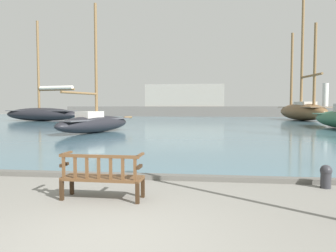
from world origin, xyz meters
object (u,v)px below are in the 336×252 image
at_px(sailboat_mid_starboard, 95,122).
at_px(sailboat_outer_port, 302,109).
at_px(mooring_bollard, 326,175).
at_px(park_bench, 102,176).
at_px(sailboat_distant_harbor, 41,113).

bearing_deg(sailboat_mid_starboard, sailboat_outer_port, 49.30).
xyz_separation_m(sailboat_mid_starboard, mooring_bollard, (10.44, -14.06, -0.49)).
bearing_deg(mooring_bollard, sailboat_mid_starboard, 126.61).
relative_size(sailboat_mid_starboard, mooring_bollard, 16.67).
height_order(park_bench, sailboat_mid_starboard, sailboat_mid_starboard).
height_order(sailboat_distant_harbor, mooring_bollard, sailboat_distant_harbor).
xyz_separation_m(park_bench, sailboat_mid_starboard, (-5.70, 15.56, 0.31)).
height_order(sailboat_distant_harbor, sailboat_outer_port, sailboat_outer_port).
bearing_deg(mooring_bollard, sailboat_outer_port, 75.57).
bearing_deg(sailboat_mid_starboard, mooring_bollard, -53.39).
relative_size(sailboat_outer_port, mooring_bollard, 30.75).
relative_size(sailboat_distant_harbor, sailboat_outer_port, 0.76).
relative_size(park_bench, sailboat_mid_starboard, 0.18).
xyz_separation_m(sailboat_distant_harbor, sailboat_mid_starboard, (13.06, -17.07, -0.33)).
relative_size(park_bench, sailboat_distant_harbor, 0.13).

